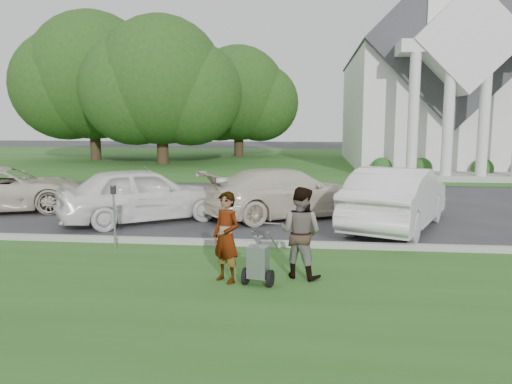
% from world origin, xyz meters
% --- Properties ---
extents(ground, '(120.00, 120.00, 0.00)m').
position_xyz_m(ground, '(0.00, 0.00, 0.00)').
color(ground, '#333335').
rests_on(ground, ground).
extents(grass_strip, '(80.00, 7.00, 0.01)m').
position_xyz_m(grass_strip, '(0.00, -3.00, 0.01)').
color(grass_strip, '#2D591E').
rests_on(grass_strip, ground).
extents(church_lawn, '(80.00, 30.00, 0.01)m').
position_xyz_m(church_lawn, '(0.00, 27.00, 0.01)').
color(church_lawn, '#2D591E').
rests_on(church_lawn, ground).
extents(curb, '(80.00, 0.18, 0.15)m').
position_xyz_m(curb, '(0.00, 0.55, 0.07)').
color(curb, '#9E9E93').
rests_on(curb, ground).
extents(church, '(9.19, 19.00, 24.10)m').
position_xyz_m(church, '(9.00, 23.11, 5.94)').
color(church, white).
rests_on(church, ground).
extents(tree_left, '(10.63, 8.40, 9.71)m').
position_xyz_m(tree_left, '(-8.01, 21.99, 5.11)').
color(tree_left, '#332316').
rests_on(tree_left, ground).
extents(tree_far, '(11.64, 9.20, 10.73)m').
position_xyz_m(tree_far, '(-14.01, 24.99, 5.69)').
color(tree_far, '#332316').
rests_on(tree_far, ground).
extents(tree_back, '(9.61, 7.60, 8.89)m').
position_xyz_m(tree_back, '(-4.01, 29.99, 4.73)').
color(tree_back, '#332316').
rests_on(tree_back, ground).
extents(striping_cart, '(0.63, 1.09, 0.96)m').
position_xyz_m(striping_cart, '(0.92, -2.17, 0.41)').
color(striping_cart, black).
rests_on(striping_cart, ground).
extents(person_left, '(0.70, 0.66, 1.62)m').
position_xyz_m(person_left, '(0.34, -2.03, 0.81)').
color(person_left, '#999999').
rests_on(person_left, ground).
extents(person_right, '(1.00, 0.91, 1.67)m').
position_xyz_m(person_right, '(1.64, -1.63, 0.84)').
color(person_right, '#999999').
rests_on(person_right, ground).
extents(parking_meter_near, '(0.11, 0.09, 1.46)m').
position_xyz_m(parking_meter_near, '(-2.53, -0.01, 0.92)').
color(parking_meter_near, gray).
rests_on(parking_meter_near, ground).
extents(car_a, '(5.59, 3.97, 1.41)m').
position_xyz_m(car_a, '(-7.84, 4.22, 0.71)').
color(car_a, beige).
rests_on(car_a, ground).
extents(car_b, '(4.91, 4.18, 1.59)m').
position_xyz_m(car_b, '(-2.92, 3.07, 0.79)').
color(car_b, white).
rests_on(car_b, ground).
extents(car_c, '(5.42, 4.35, 1.47)m').
position_xyz_m(car_c, '(1.11, 4.18, 0.74)').
color(car_c, beige).
rests_on(car_c, ground).
extents(car_d, '(3.56, 5.31, 1.66)m').
position_xyz_m(car_d, '(4.11, 2.90, 0.83)').
color(car_d, white).
rests_on(car_d, ground).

